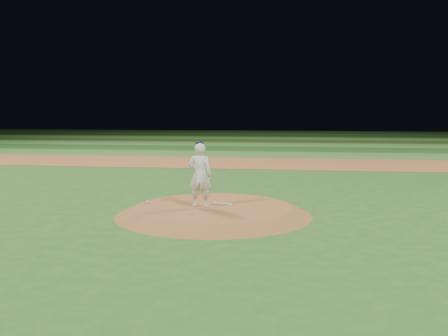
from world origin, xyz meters
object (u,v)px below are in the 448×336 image
(pitching_rubber, at_px, (222,204))
(rosin_bag, at_px, (147,202))
(pitchers_mound, at_px, (214,210))
(pitcher_on_mound, at_px, (200,175))

(pitching_rubber, bearing_deg, rosin_bag, -163.97)
(pitching_rubber, bearing_deg, pitchers_mound, -111.39)
(pitcher_on_mound, bearing_deg, pitchers_mound, 32.07)
(pitcher_on_mound, bearing_deg, rosin_bag, 165.75)
(rosin_bag, xyz_separation_m, pitcher_on_mound, (1.65, -0.42, 0.88))
(pitchers_mound, height_order, pitching_rubber, pitching_rubber)
(rosin_bag, bearing_deg, pitcher_on_mound, -14.25)
(pitchers_mound, xyz_separation_m, pitching_rubber, (0.21, 0.29, 0.14))
(pitching_rubber, height_order, rosin_bag, rosin_bag)
(pitching_rubber, bearing_deg, pitcher_on_mound, -123.62)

